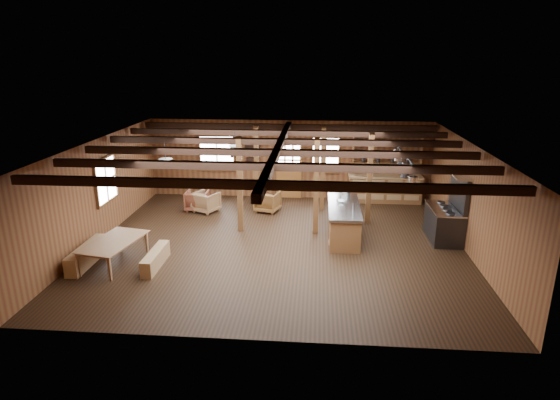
% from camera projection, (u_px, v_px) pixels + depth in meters
% --- Properties ---
extents(room, '(10.04, 9.04, 2.84)m').
position_uv_depth(room, '(278.00, 196.00, 12.43)').
color(room, black).
rests_on(room, ground).
extents(ceiling_joists, '(9.80, 8.82, 0.18)m').
position_uv_depth(ceiling_joists, '(279.00, 147.00, 12.22)').
color(ceiling_joists, black).
rests_on(ceiling_joists, ceiling).
extents(timber_posts, '(3.95, 2.35, 2.80)m').
position_uv_depth(timber_posts, '(301.00, 177.00, 14.37)').
color(timber_posts, '#462A14').
rests_on(timber_posts, floor).
extents(back_door, '(1.02, 0.08, 2.15)m').
position_uv_depth(back_door, '(289.00, 174.00, 16.82)').
color(back_door, brown).
rests_on(back_door, floor).
extents(window_back_left, '(1.32, 0.06, 1.32)m').
position_uv_depth(window_back_left, '(217.00, 153.00, 16.82)').
color(window_back_left, white).
rests_on(window_back_left, wall_back).
extents(window_back_right, '(1.02, 0.06, 1.32)m').
position_uv_depth(window_back_right, '(326.00, 155.00, 16.51)').
color(window_back_right, white).
rests_on(window_back_right, wall_back).
extents(window_left, '(0.14, 1.24, 1.32)m').
position_uv_depth(window_left, '(106.00, 180.00, 13.23)').
color(window_left, white).
rests_on(window_left, wall_back).
extents(notice_boards, '(1.08, 0.03, 0.90)m').
position_uv_depth(notice_boards, '(247.00, 153.00, 16.71)').
color(notice_boards, beige).
rests_on(notice_boards, wall_back).
extents(back_counter, '(2.55, 0.60, 2.45)m').
position_uv_depth(back_counter, '(385.00, 185.00, 16.41)').
color(back_counter, brown).
rests_on(back_counter, floor).
extents(pendant_lamps, '(1.86, 2.36, 0.66)m').
position_uv_depth(pendant_lamps, '(203.00, 155.00, 13.30)').
color(pendant_lamps, '#303033').
rests_on(pendant_lamps, ceiling).
extents(pot_rack, '(0.37, 3.00, 0.44)m').
position_uv_depth(pot_rack, '(402.00, 163.00, 12.23)').
color(pot_rack, '#303033').
rests_on(pot_rack, ceiling).
extents(kitchen_island, '(0.89, 2.50, 1.20)m').
position_uv_depth(kitchen_island, '(344.00, 221.00, 13.28)').
color(kitchen_island, brown).
rests_on(kitchen_island, floor).
extents(step_stool, '(0.42, 0.30, 0.37)m').
position_uv_depth(step_stool, '(337.00, 240.00, 12.69)').
color(step_stool, '#996A45').
rests_on(step_stool, floor).
extents(commercial_range, '(0.81, 1.59, 1.96)m').
position_uv_depth(commercial_range, '(446.00, 218.00, 13.05)').
color(commercial_range, '#303033').
rests_on(commercial_range, floor).
extents(dining_table, '(1.31, 1.95, 0.63)m').
position_uv_depth(dining_table, '(116.00, 253.00, 11.55)').
color(dining_table, '#986A45').
rests_on(dining_table, floor).
extents(bench_wall, '(0.32, 1.70, 0.47)m').
position_uv_depth(bench_wall, '(87.00, 255.00, 11.63)').
color(bench_wall, '#996A45').
rests_on(bench_wall, floor).
extents(bench_aisle, '(0.27, 1.45, 0.40)m').
position_uv_depth(bench_aisle, '(156.00, 259.00, 11.51)').
color(bench_aisle, '#996A45').
rests_on(bench_aisle, floor).
extents(armchair_a, '(0.72, 0.74, 0.67)m').
position_uv_depth(armchair_a, '(197.00, 201.00, 15.60)').
color(armchair_a, brown).
rests_on(armchair_a, floor).
extents(armchair_b, '(0.91, 0.93, 0.69)m').
position_uv_depth(armchair_b, '(268.00, 201.00, 15.48)').
color(armchair_b, brown).
rests_on(armchair_b, floor).
extents(armchair_c, '(0.98, 0.99, 0.68)m').
position_uv_depth(armchair_c, '(206.00, 202.00, 15.45)').
color(armchair_c, olive).
rests_on(armchair_c, floor).
extents(counter_pot, '(0.27, 0.27, 0.16)m').
position_uv_depth(counter_pot, '(346.00, 194.00, 13.95)').
color(counter_pot, silver).
rests_on(counter_pot, kitchen_island).
extents(bowl, '(0.27, 0.27, 0.06)m').
position_uv_depth(bowl, '(341.00, 201.00, 13.41)').
color(bowl, silver).
rests_on(bowl, kitchen_island).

